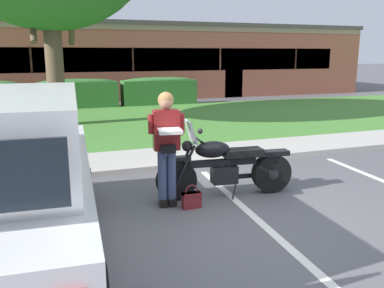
% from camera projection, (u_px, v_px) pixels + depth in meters
% --- Properties ---
extents(ground_plane, '(140.00, 140.00, 0.00)m').
position_uv_depth(ground_plane, '(242.00, 221.00, 5.60)').
color(ground_plane, '#565659').
extents(curb_strip, '(60.00, 0.20, 0.12)m').
position_uv_depth(curb_strip, '(178.00, 165.00, 8.16)').
color(curb_strip, '#B7B2A8').
rests_on(curb_strip, ground).
extents(concrete_walk, '(60.00, 1.50, 0.08)m').
position_uv_depth(concrete_walk, '(166.00, 157.00, 8.94)').
color(concrete_walk, '#B7B2A8').
rests_on(concrete_walk, ground).
extents(grass_lawn, '(60.00, 8.19, 0.06)m').
position_uv_depth(grass_lawn, '(124.00, 123.00, 13.39)').
color(grass_lawn, '#478433').
rests_on(grass_lawn, ground).
extents(stall_stripe_0, '(0.41, 4.40, 0.01)m').
position_uv_depth(stall_stripe_0, '(31.00, 245.00, 4.88)').
color(stall_stripe_0, silver).
rests_on(stall_stripe_0, ground).
extents(stall_stripe_1, '(0.41, 4.40, 0.01)m').
position_uv_depth(stall_stripe_1, '(250.00, 213.00, 5.86)').
color(stall_stripe_1, silver).
rests_on(stall_stripe_1, ground).
extents(motorcycle, '(2.24, 0.82, 1.26)m').
position_uv_depth(motorcycle, '(230.00, 166.00, 6.52)').
color(motorcycle, black).
rests_on(motorcycle, ground).
extents(rider_person, '(0.53, 0.61, 1.70)m').
position_uv_depth(rider_person, '(167.00, 140.00, 5.97)').
color(rider_person, black).
rests_on(rider_person, ground).
extents(handbag, '(0.28, 0.13, 0.36)m').
position_uv_depth(handbag, '(192.00, 199.00, 6.04)').
color(handbag, maroon).
rests_on(handbag, ground).
extents(hedge_center_left, '(3.20, 0.90, 1.24)m').
position_uv_depth(hedge_center_left, '(78.00, 93.00, 16.88)').
color(hedge_center_left, '#336B2D').
rests_on(hedge_center_left, ground).
extents(hedge_center_right, '(3.25, 0.90, 1.24)m').
position_uv_depth(hedge_center_right, '(159.00, 90.00, 18.04)').
color(hedge_center_right, '#336B2D').
rests_on(hedge_center_right, ground).
extents(brick_building, '(26.65, 8.61, 3.77)m').
position_uv_depth(brick_building, '(117.00, 60.00, 23.16)').
color(brick_building, '#93513D').
rests_on(brick_building, ground).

